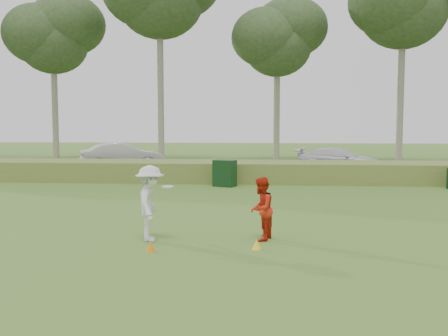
# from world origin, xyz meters

# --- Properties ---
(ground) EXTENTS (120.00, 120.00, 0.00)m
(ground) POSITION_xyz_m (0.00, 0.00, 0.00)
(ground) COLOR #3D6622
(ground) RESTS_ON ground
(reed_strip) EXTENTS (80.00, 3.00, 0.90)m
(reed_strip) POSITION_xyz_m (0.00, 12.00, 0.45)
(reed_strip) COLOR #5B6F2C
(reed_strip) RESTS_ON ground
(park_road) EXTENTS (80.00, 6.00, 0.06)m
(park_road) POSITION_xyz_m (0.00, 17.00, 0.03)
(park_road) COLOR #2D2D2D
(park_road) RESTS_ON ground
(tree_2) EXTENTS (6.50, 6.50, 12.00)m
(tree_2) POSITION_xyz_m (-14.00, 24.00, 8.97)
(tree_2) COLOR gray
(tree_2) RESTS_ON ground
(tree_4) EXTENTS (6.24, 6.24, 11.50)m
(tree_4) POSITION_xyz_m (2.00, 24.50, 8.59)
(tree_4) COLOR gray
(tree_4) RESTS_ON ground
(tree_5) EXTENTS (7.28, 7.28, 14.00)m
(tree_5) POSITION_xyz_m (10.00, 22.50, 10.47)
(tree_5) COLOR gray
(tree_5) RESTS_ON ground
(player_white) EXTENTS (0.94, 1.19, 1.71)m
(player_white) POSITION_xyz_m (-1.32, -0.20, 0.86)
(player_white) COLOR silver
(player_white) RESTS_ON ground
(player_red) EXTENTS (0.72, 0.83, 1.45)m
(player_red) POSITION_xyz_m (1.18, 0.05, 0.72)
(player_red) COLOR red
(player_red) RESTS_ON ground
(cone_orange) EXTENTS (0.20, 0.20, 0.22)m
(cone_orange) POSITION_xyz_m (-1.09, -1.19, 0.11)
(cone_orange) COLOR orange
(cone_orange) RESTS_ON ground
(cone_yellow) EXTENTS (0.20, 0.20, 0.22)m
(cone_yellow) POSITION_xyz_m (1.10, -0.80, 0.11)
(cone_yellow) COLOR yellow
(cone_yellow) RESTS_ON ground
(utility_cabinet) EXTENTS (1.05, 0.87, 1.12)m
(utility_cabinet) POSITION_xyz_m (-0.47, 9.83, 0.56)
(utility_cabinet) COLOR black
(utility_cabinet) RESTS_ON ground
(car_mid) EXTENTS (4.92, 3.38, 1.53)m
(car_mid) POSITION_xyz_m (-6.95, 16.74, 0.83)
(car_mid) COLOR silver
(car_mid) RESTS_ON park_road
(car_right) EXTENTS (4.84, 2.85, 1.32)m
(car_right) POSITION_xyz_m (5.20, 16.23, 0.72)
(car_right) COLOR silver
(car_right) RESTS_ON park_road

